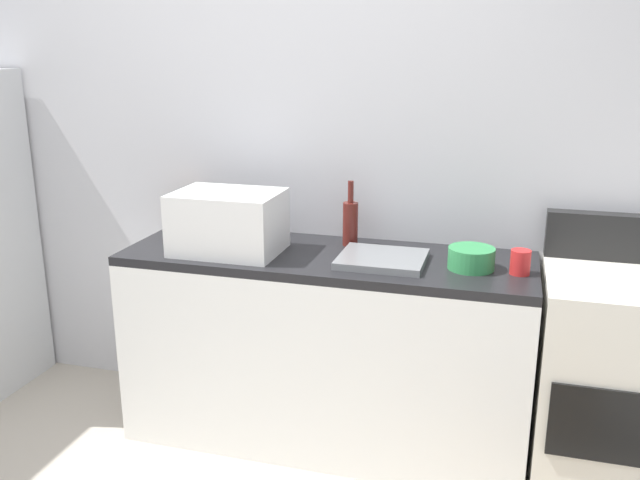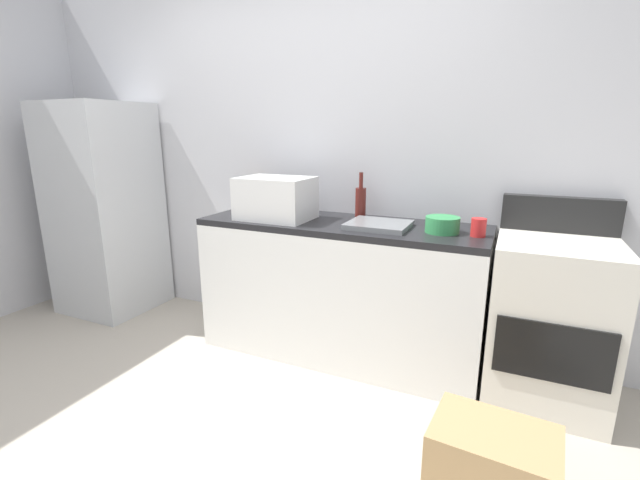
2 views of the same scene
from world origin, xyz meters
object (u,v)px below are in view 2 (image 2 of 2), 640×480
(mixing_bowl, at_px, (442,225))
(knife_block, at_px, (251,196))
(stove_oven, at_px, (549,319))
(wine_bottle, at_px, (361,202))
(cardboard_box_large, at_px, (490,480))
(coffee_mug, at_px, (478,227))
(refrigerator, at_px, (105,209))
(microwave, at_px, (276,198))

(mixing_bowl, bearing_deg, knife_block, 170.83)
(stove_oven, height_order, wine_bottle, wine_bottle)
(knife_block, height_order, mixing_bowl, knife_block)
(stove_oven, relative_size, cardboard_box_large, 2.55)
(coffee_mug, bearing_deg, refrigerator, -179.95)
(coffee_mug, distance_m, knife_block, 1.64)
(stove_oven, bearing_deg, knife_block, 174.57)
(refrigerator, height_order, stove_oven, refrigerator)
(wine_bottle, xyz_separation_m, cardboard_box_large, (0.93, -1.18, -0.80))
(stove_oven, bearing_deg, coffee_mug, -172.52)
(refrigerator, distance_m, knife_block, 1.28)
(microwave, xyz_separation_m, wine_bottle, (0.50, 0.24, -0.03))
(stove_oven, xyz_separation_m, microwave, (-1.65, -0.08, 0.57))
(refrigerator, xyz_separation_m, knife_block, (1.25, 0.25, 0.15))
(microwave, xyz_separation_m, mixing_bowl, (1.05, 0.05, -0.09))
(microwave, distance_m, coffee_mug, 1.25)
(wine_bottle, xyz_separation_m, coffee_mug, (0.75, -0.21, -0.06))
(refrigerator, height_order, cardboard_box_large, refrigerator)
(microwave, bearing_deg, stove_oven, 2.90)
(stove_oven, bearing_deg, cardboard_box_large, -102.10)
(cardboard_box_large, bearing_deg, microwave, 146.63)
(coffee_mug, distance_m, mixing_bowl, 0.19)
(stove_oven, relative_size, coffee_mug, 11.00)
(coffee_mug, height_order, knife_block, knife_block)
(microwave, distance_m, cardboard_box_large, 1.90)
(wine_bottle, bearing_deg, coffee_mug, -15.90)
(mixing_bowl, xyz_separation_m, cardboard_box_large, (0.38, -0.99, -0.73))
(coffee_mug, bearing_deg, mixing_bowl, 175.54)
(refrigerator, bearing_deg, knife_block, 11.18)
(refrigerator, xyz_separation_m, stove_oven, (3.27, 0.06, -0.37))
(coffee_mug, distance_m, cardboard_box_large, 1.23)
(wine_bottle, bearing_deg, mixing_bowl, -19.63)
(refrigerator, xyz_separation_m, wine_bottle, (2.12, 0.22, 0.17))
(refrigerator, xyz_separation_m, coffee_mug, (2.87, 0.00, 0.11))
(stove_oven, relative_size, knife_block, 6.11)
(refrigerator, distance_m, mixing_bowl, 2.68)
(microwave, relative_size, wine_bottle, 1.53)
(stove_oven, xyz_separation_m, cardboard_box_large, (-0.22, -1.02, -0.25))
(microwave, height_order, cardboard_box_large, microwave)
(microwave, bearing_deg, refrigerator, 179.01)
(mixing_bowl, bearing_deg, coffee_mug, -4.46)
(knife_block, bearing_deg, mixing_bowl, -9.17)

